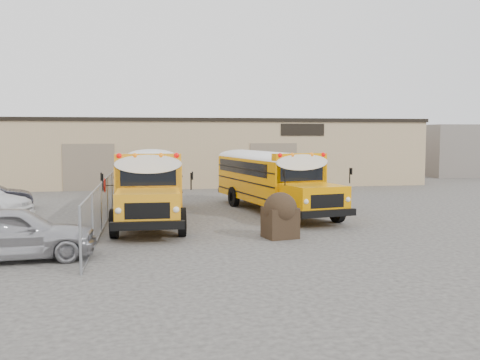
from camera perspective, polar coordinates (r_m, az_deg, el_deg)
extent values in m
plane|color=#393734|center=(20.68, 2.31, -5.13)|extent=(120.00, 120.00, 0.00)
cube|color=tan|center=(40.16, -3.63, 2.98)|extent=(30.00, 10.00, 4.50)
cube|color=black|center=(40.15, -3.65, 6.26)|extent=(30.20, 10.20, 0.25)
cube|color=black|center=(36.37, 6.69, 5.35)|extent=(3.00, 0.08, 0.80)
cube|color=#7D6F59|center=(35.16, -15.82, 1.30)|extent=(3.20, 0.08, 3.00)
cube|color=#7D6F59|center=(35.91, 3.59, 1.55)|extent=(3.20, 0.08, 3.00)
cylinder|color=gray|center=(14.28, -16.68, -6.22)|extent=(0.07, 0.07, 1.80)
cylinder|color=gray|center=(17.22, -15.47, -4.31)|extent=(0.07, 0.07, 1.80)
cylinder|color=gray|center=(20.17, -14.62, -2.95)|extent=(0.07, 0.07, 1.80)
cylinder|color=gray|center=(23.14, -13.99, -1.94)|extent=(0.07, 0.07, 1.80)
cylinder|color=gray|center=(26.11, -13.50, -1.16)|extent=(0.07, 0.07, 1.80)
cylinder|color=gray|center=(29.09, -13.12, -0.55)|extent=(0.07, 0.07, 1.80)
cylinder|color=gray|center=(32.07, -12.80, -0.04)|extent=(0.07, 0.07, 1.80)
cylinder|color=gray|center=(23.05, -14.04, 0.23)|extent=(0.05, 18.00, 0.05)
cylinder|color=gray|center=(23.25, -13.95, -4.02)|extent=(0.05, 18.00, 0.05)
cube|color=gray|center=(23.14, -13.99, -1.94)|extent=(0.02, 18.00, 1.70)
cube|color=gray|center=(52.23, 23.08, 2.99)|extent=(10.00, 8.00, 4.40)
cube|color=orange|center=(29.46, -9.36, 0.80)|extent=(2.61, 7.53, 2.02)
cube|color=orange|center=(24.69, -9.50, -1.02)|extent=(2.21, 2.21, 1.13)
cube|color=black|center=(25.71, -9.49, 1.47)|extent=(2.02, 0.10, 0.74)
cube|color=white|center=(29.40, -9.39, 3.05)|extent=(2.61, 7.61, 0.39)
cube|color=orange|center=(25.91, -9.50, 2.87)|extent=(2.42, 0.54, 0.35)
sphere|color=#E50705|center=(25.71, -11.82, 3.08)|extent=(0.20, 0.20, 0.20)
sphere|color=#E50705|center=(25.68, -7.20, 3.14)|extent=(0.20, 0.20, 0.20)
sphere|color=orange|center=(25.69, -10.55, 3.10)|extent=(0.20, 0.20, 0.20)
sphere|color=orange|center=(25.67, -8.47, 3.13)|extent=(0.20, 0.20, 0.20)
cube|color=black|center=(23.59, -9.52, -2.40)|extent=(2.42, 0.26, 0.28)
cube|color=black|center=(33.32, -9.25, -0.27)|extent=(2.42, 0.24, 0.28)
cube|color=black|center=(29.47, -9.36, 0.65)|extent=(2.65, 7.38, 0.06)
cube|color=black|center=(29.72, -9.37, 1.93)|extent=(2.62, 6.35, 0.61)
cylinder|color=black|center=(24.91, -12.17, -2.33)|extent=(0.30, 1.03, 1.02)
cylinder|color=black|center=(24.87, -6.77, -2.26)|extent=(0.30, 1.03, 1.02)
cylinder|color=black|center=(31.08, -11.46, -0.89)|extent=(0.30, 1.03, 1.02)
cylinder|color=black|center=(31.04, -7.13, -0.84)|extent=(0.30, 1.03, 1.02)
cylinder|color=#BF0505|center=(26.98, -12.99, 0.62)|extent=(0.04, 0.55, 0.55)
cube|color=orange|center=(30.92, -1.45, 0.97)|extent=(3.76, 7.60, 1.96)
cube|color=orange|center=(26.60, 1.93, -0.60)|extent=(2.47, 2.47, 1.10)
cube|color=black|center=(27.51, 1.07, 1.63)|extent=(1.93, 0.44, 0.72)
cube|color=white|center=(30.86, -1.45, 3.06)|extent=(3.78, 7.67, 0.38)
cube|color=orange|center=(27.68, 0.90, 2.90)|extent=(2.39, 0.93, 0.34)
sphere|color=#E50705|center=(27.12, -0.90, 3.10)|extent=(0.19, 0.19, 0.19)
sphere|color=#E50705|center=(27.87, 2.99, 3.14)|extent=(0.19, 0.19, 0.19)
sphere|color=orange|center=(27.31, 0.19, 3.12)|extent=(0.19, 0.19, 0.19)
sphere|color=orange|center=(27.65, 1.94, 3.13)|extent=(0.19, 0.19, 0.19)
cube|color=black|center=(25.61, 2.91, -1.80)|extent=(2.34, 0.66, 0.27)
cube|color=black|center=(34.48, -3.49, -0.07)|extent=(2.34, 0.64, 0.27)
cube|color=black|center=(30.92, -1.45, 0.84)|extent=(3.77, 7.46, 0.06)
cube|color=black|center=(31.16, -1.62, 2.02)|extent=(3.57, 6.48, 0.59)
cylinder|color=black|center=(26.33, -0.45, -1.86)|extent=(0.46, 1.03, 0.99)
cylinder|color=black|center=(27.21, 4.05, -1.65)|extent=(0.46, 1.03, 0.99)
cylinder|color=black|center=(32.03, -4.23, -0.66)|extent=(0.46, 1.03, 0.99)
cylinder|color=black|center=(32.75, -0.41, -0.53)|extent=(0.46, 1.03, 0.99)
cube|color=black|center=(18.69, 4.30, -4.56)|extent=(1.25, 1.17, 1.07)
sphere|color=black|center=(18.62, 4.31, -3.11)|extent=(1.17, 1.17, 1.17)
imported|color=#B0AFB4|center=(16.66, -23.09, -5.22)|extent=(4.79, 2.33, 1.58)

